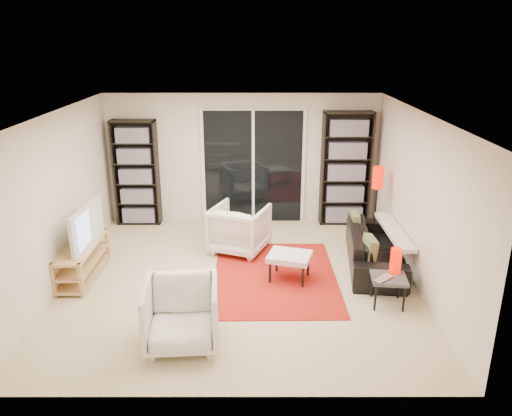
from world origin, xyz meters
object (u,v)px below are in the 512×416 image
object	(u,v)px
tv_stand	(82,260)
armchair_back	(240,229)
ottoman	(290,257)
bookshelf_right	(346,169)
armchair_front	(181,314)
side_table	(389,280)
sofa	(375,248)
floor_lamp	(377,186)
bookshelf_left	(136,173)

from	to	relation	value
tv_stand	armchair_back	distance (m)	2.46
tv_stand	ottoman	xyz separation A→B (m)	(3.03, -0.10, 0.08)
bookshelf_right	armchair_front	world-z (taller)	bookshelf_right
bookshelf_right	tv_stand	xyz separation A→B (m)	(-4.19, -2.22, -0.79)
tv_stand	side_table	world-z (taller)	tv_stand
bookshelf_right	tv_stand	world-z (taller)	bookshelf_right
tv_stand	sofa	distance (m)	4.39
tv_stand	floor_lamp	distance (m)	4.76
ottoman	side_table	xyz separation A→B (m)	(1.25, -0.71, 0.01)
tv_stand	ottoman	bearing A→B (deg)	-1.96
tv_stand	floor_lamp	xyz separation A→B (m)	(4.54, 1.21, 0.76)
sofa	armchair_back	world-z (taller)	armchair_back
side_table	floor_lamp	size ratio (longest dim) A/B	0.36
ottoman	bookshelf_right	bearing A→B (deg)	63.35
bookshelf_right	tv_stand	size ratio (longest dim) A/B	1.56
bookshelf_right	armchair_front	bearing A→B (deg)	-122.46
bookshelf_left	armchair_back	distance (m)	2.40
bookshelf_left	armchair_back	bearing A→B (deg)	-33.81
bookshelf_left	armchair_back	world-z (taller)	bookshelf_left
sofa	floor_lamp	bearing A→B (deg)	-4.22
bookshelf_left	bookshelf_right	size ratio (longest dim) A/B	0.93
floor_lamp	armchair_front	bearing A→B (deg)	-134.27
bookshelf_right	ottoman	distance (m)	2.69
bookshelf_right	armchair_front	distance (m)	4.70
armchair_back	armchair_front	distance (m)	2.69
side_table	armchair_front	bearing A→B (deg)	-160.89
ottoman	side_table	world-z (taller)	same
tv_stand	sofa	world-z (taller)	sofa
bookshelf_right	bookshelf_left	bearing A→B (deg)	180.00
armchair_front	floor_lamp	bearing A→B (deg)	41.40
armchair_front	bookshelf_right	bearing A→B (deg)	53.22
side_table	armchair_back	bearing A→B (deg)	139.01
bookshelf_left	armchair_front	bearing A→B (deg)	-70.97
sofa	floor_lamp	distance (m)	1.13
armchair_front	side_table	size ratio (longest dim) A/B	1.71
bookshelf_right	floor_lamp	bearing A→B (deg)	-71.03
armchair_front	floor_lamp	size ratio (longest dim) A/B	0.62
tv_stand	side_table	size ratio (longest dim) A/B	2.73
bookshelf_right	tv_stand	distance (m)	4.81
sofa	side_table	distance (m)	1.19
tv_stand	sofa	bearing A→B (deg)	4.94
tv_stand	armchair_back	bearing A→B (deg)	22.19
sofa	floor_lamp	world-z (taller)	floor_lamp
tv_stand	armchair_front	size ratio (longest dim) A/B	1.60
ottoman	sofa	bearing A→B (deg)	19.69
bookshelf_left	side_table	bearing A→B (deg)	-37.64
sofa	armchair_back	bearing A→B (deg)	82.46
ottoman	floor_lamp	size ratio (longest dim) A/B	0.53
tv_stand	side_table	xyz separation A→B (m)	(4.27, -0.81, 0.09)
bookshelf_left	sofa	bearing A→B (deg)	-24.58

